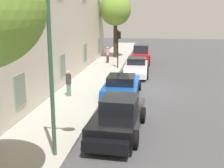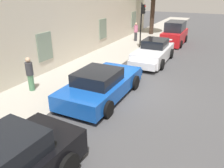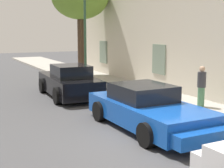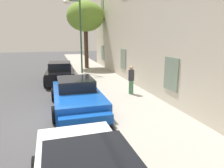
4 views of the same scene
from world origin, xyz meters
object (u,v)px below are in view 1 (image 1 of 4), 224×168
sportscar_yellow_flank (122,86)px  street_lamp (61,38)px  tree_midblock (115,10)px  sportscar_red_lead (117,119)px  pedestrian_admiring (108,55)px  pedestrian_strolling (69,83)px  hatchback_parked (141,55)px  traffic_light (119,42)px  sportscar_white_middle (136,69)px

sportscar_yellow_flank → street_lamp: size_ratio=0.84×
sportscar_yellow_flank → tree_midblock: (14.90, 2.43, 4.65)m
tree_midblock → sportscar_red_lead: bearing=-172.1°
tree_midblock → pedestrian_admiring: size_ratio=4.29×
sportscar_yellow_flank → street_lamp: street_lamp is taller
sportscar_red_lead → pedestrian_strolling: (5.01, 3.61, 0.29)m
hatchback_parked → traffic_light: size_ratio=1.17×
sportscar_yellow_flank → sportscar_white_middle: 5.86m
sportscar_white_middle → sportscar_yellow_flank: bearing=175.2°
sportscar_yellow_flank → traffic_light: traffic_light is taller
traffic_light → pedestrian_strolling: bearing=169.4°
hatchback_parked → street_lamp: (-20.69, 1.62, 3.45)m
hatchback_parked → pedestrian_admiring: hatchback_parked is taller
hatchback_parked → pedestrian_strolling: size_ratio=2.54×
pedestrian_admiring → pedestrian_strolling: size_ratio=1.01×
sportscar_red_lead → street_lamp: size_ratio=0.84×
street_lamp → pedestrian_strolling: 8.55m
pedestrian_admiring → street_lamp: bearing=-175.3°
pedestrian_admiring → sportscar_white_middle: bearing=-148.6°
street_lamp → pedestrian_admiring: (19.83, 1.63, -3.36)m
pedestrian_strolling → pedestrian_admiring: bearing=-2.1°
hatchback_parked → sportscar_yellow_flank: bearing=177.1°
tree_midblock → pedestrian_strolling: tree_midblock is taller
pedestrian_strolling → traffic_light: bearing=-10.6°
hatchback_parked → tree_midblock: (3.04, 3.02, 4.38)m
street_lamp → sportscar_white_middle: bearing=-5.9°
pedestrian_strolling → street_lamp: bearing=-164.7°
sportscar_yellow_flank → pedestrian_admiring: (11.00, 2.67, 0.37)m
tree_midblock → traffic_light: (-6.39, -1.15, -2.77)m
traffic_light → pedestrian_admiring: 3.23m
tree_midblock → street_lamp: size_ratio=1.12×
tree_midblock → street_lamp: 23.79m
sportscar_white_middle → tree_midblock: bearing=17.9°
sportscar_white_middle → hatchback_parked: 6.03m
sportscar_red_lead → sportscar_yellow_flank: size_ratio=1.00×
sportscar_white_middle → hatchback_parked: bearing=-1.0°
tree_midblock → street_lamp: (-23.73, -1.40, -0.92)m
hatchback_parked → traffic_light: traffic_light is taller
sportscar_red_lead → pedestrian_strolling: pedestrian_strolling is taller
hatchback_parked → street_lamp: size_ratio=0.65×
sportscar_red_lead → traffic_light: bearing=6.9°
sportscar_red_lead → street_lamp: 4.73m
sportscar_yellow_flank → traffic_light: 8.81m
traffic_light → pedestrian_admiring: size_ratio=2.13×
hatchback_parked → pedestrian_strolling: bearing=164.2°
sportscar_red_lead → pedestrian_admiring: (17.27, 3.17, 0.30)m
traffic_light → street_lamp: size_ratio=0.56×
traffic_light → tree_midblock: bearing=10.2°
sportscar_red_lead → street_lamp: (-2.56, 1.54, 3.66)m
sportscar_yellow_flank → tree_midblock: size_ratio=0.75×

